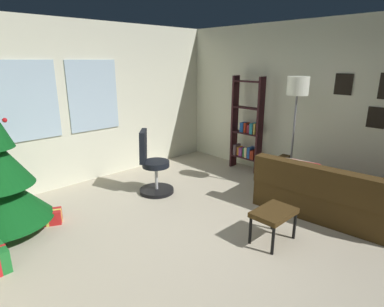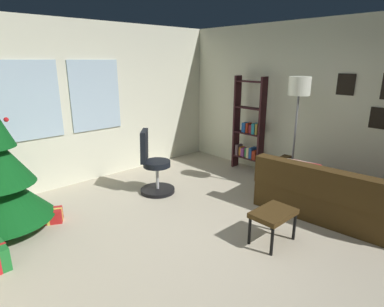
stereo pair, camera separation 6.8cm
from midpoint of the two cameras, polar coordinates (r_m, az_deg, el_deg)
name	(u,v)px [view 2 (the right image)]	position (r m, az deg, el deg)	size (l,w,h in m)	color
ground_plane	(207,246)	(3.97, 3.27, -16.31)	(5.34, 5.80, 0.10)	#BAAE96
wall_back_with_windows	(86,104)	(5.81, -18.26, 8.59)	(5.34, 0.12, 2.74)	silver
wall_right_with_frames	(325,106)	(5.67, 23.21, 7.85)	(0.12, 5.80, 2.74)	silver
couch	(339,195)	(4.94, 25.48, -6.86)	(1.75, 2.01, 0.77)	#3F2B13
footstool	(273,215)	(3.90, 15.00, -10.78)	(0.54, 0.37, 0.40)	#3F2B13
gift_box_red	(49,216)	(4.71, -24.12, -10.28)	(0.39, 0.33, 0.19)	red
office_chair	(153,168)	(5.15, -6.61, -2.69)	(0.59, 0.59, 1.05)	black
bookshelf	(249,131)	(6.19, 10.57, 4.09)	(0.18, 0.64, 1.82)	black
floor_lamp	(299,96)	(5.16, 19.10, 9.76)	(0.33, 0.33, 1.87)	slate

